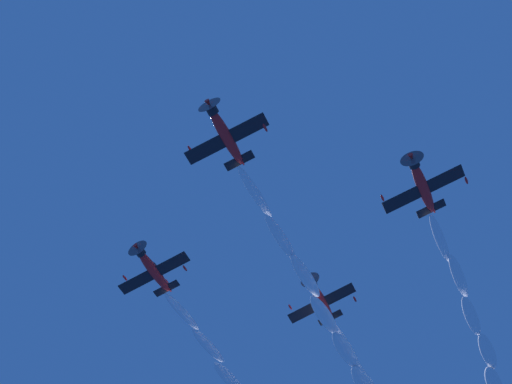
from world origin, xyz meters
name	(u,v)px	position (x,y,z in m)	size (l,w,h in m)	color
airplane_lead	(225,134)	(-1.53, 3.52, 57.26)	(9.04, 8.17, 3.22)	red
airplane_left_wingman	(422,185)	(12.01, 19.84, 55.63)	(9.03, 8.17, 3.04)	red
airplane_right_wingman	(153,269)	(-20.06, 13.49, 56.74)	(8.98, 8.17, 3.21)	red
airplane_slot_tail	(321,299)	(-7.08, 30.46, 57.45)	(8.99, 8.16, 3.33)	red
smoke_trail_lead	(331,324)	(-6.90, 32.05, 54.46)	(8.97, 41.23, 5.54)	white
smoke_trail_left_wingman	(488,359)	(6.56, 47.84, 52.98)	(8.88, 40.54, 5.26)	white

